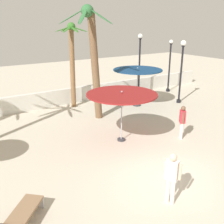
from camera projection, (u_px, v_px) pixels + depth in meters
ground_plane at (165, 176)px, 9.47m from camera, size 56.00×56.00×0.00m
boundary_wall at (58, 98)px, 17.12m from camera, size 25.20×0.30×1.03m
patio_umbrella_1 at (122, 95)px, 11.56m from camera, size 3.10×3.10×2.35m
patio_umbrella_3 at (138, 71)px, 16.57m from camera, size 3.05×3.05×2.47m
palm_tree_1 at (72, 56)px, 16.13m from camera, size 1.87×2.00×5.12m
palm_tree_2 at (93, 53)px, 13.84m from camera, size 2.78×2.78×5.98m
lamp_post_0 at (170, 65)px, 20.05m from camera, size 0.29×0.29×3.88m
lamp_post_1 at (182, 66)px, 17.11m from camera, size 0.36×0.36×4.06m
lamp_post_2 at (139, 62)px, 18.57m from camera, size 0.33×0.33×4.38m
lounge_chair_0 at (19, 216)px, 6.94m from camera, size 1.68×1.75×0.84m
guest_0 at (172, 174)px, 7.74m from camera, size 0.37×0.51×1.66m
guest_1 at (182, 119)px, 12.17m from camera, size 0.41×0.46×1.58m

